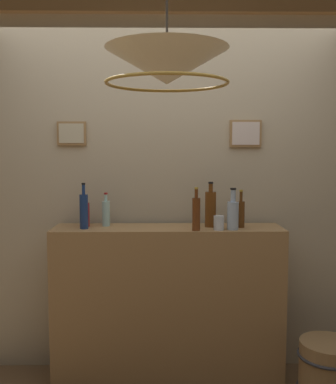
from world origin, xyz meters
The scene contains 12 objects.
panelled_rear_partition centered at (0.00, 1.10, 1.45)m, with size 3.15×0.15×2.74m.
bar_shelf_unit centered at (0.00, 0.84, 0.55)m, with size 1.59×0.36×1.10m, color #9E7547.
liquor_bottle_mezcal centered at (0.44, 0.74, 1.20)m, with size 0.08×0.08×0.28m.
liquor_bottle_rye centered at (0.30, 0.85, 1.23)m, with size 0.08×0.08×0.31m.
liquor_bottle_vermouth centered at (0.19, 0.71, 1.22)m, with size 0.05×0.05×0.29m.
liquor_bottle_amaro centered at (-0.58, 0.88, 1.19)m, with size 0.07×0.07×0.22m.
liquor_bottle_vodka centered at (-0.57, 0.79, 1.22)m, with size 0.06×0.06×0.31m.
liquor_bottle_brandy centered at (-0.43, 0.90, 1.19)m, with size 0.06×0.06×0.24m.
liquor_bottle_scotch centered at (0.50, 0.83, 1.20)m, with size 0.05×0.05×0.26m.
glass_tumbler_rocks centered at (0.34, 0.73, 1.15)m, with size 0.07×0.07×0.10m.
pendant_lamp centered at (-0.02, -0.03, 2.03)m, with size 0.60×0.60×0.57m.
wooden_barrel centered at (1.03, 0.52, 0.20)m, with size 0.40×0.40×0.40m.
Camera 1 is at (-0.04, -2.27, 1.63)m, focal length 42.54 mm.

